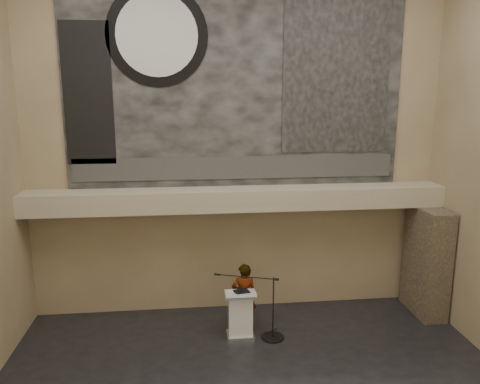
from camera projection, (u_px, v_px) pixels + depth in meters
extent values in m
cube|color=#7F6F50|center=(236.00, 143.00, 11.29)|extent=(10.00, 0.02, 8.50)
cube|color=#7F6F50|center=(345.00, 257.00, 3.52)|extent=(10.00, 0.02, 8.50)
cube|color=tan|center=(238.00, 199.00, 11.18)|extent=(10.00, 0.80, 0.50)
cylinder|color=#B2893D|center=(171.00, 212.00, 11.02)|extent=(0.04, 0.04, 0.06)
cylinder|color=#B2893D|center=(316.00, 208.00, 11.39)|extent=(0.04, 0.04, 0.06)
cube|color=black|center=(236.00, 81.00, 10.96)|extent=(8.00, 0.05, 5.00)
cube|color=#2D2D2D|center=(237.00, 168.00, 11.35)|extent=(7.76, 0.02, 0.55)
cylinder|color=black|center=(157.00, 35.00, 10.51)|extent=(2.30, 0.02, 2.30)
cylinder|color=silver|center=(157.00, 35.00, 10.49)|extent=(1.84, 0.02, 1.84)
cube|color=black|center=(336.00, 77.00, 11.15)|extent=(2.60, 0.02, 3.60)
cube|color=black|center=(88.00, 94.00, 10.61)|extent=(1.10, 0.02, 3.20)
cube|color=#3D3325|center=(426.00, 261.00, 11.58)|extent=(0.60, 1.40, 2.70)
cube|color=silver|center=(240.00, 335.00, 10.63)|extent=(0.61, 0.46, 0.08)
cube|color=white|center=(240.00, 314.00, 10.52)|extent=(0.54, 0.37, 0.96)
cube|color=white|center=(240.00, 293.00, 10.39)|extent=(0.68, 0.49, 0.13)
cube|color=black|center=(242.00, 292.00, 10.36)|extent=(0.38, 0.34, 0.04)
cube|color=silver|center=(234.00, 292.00, 10.36)|extent=(0.28, 0.35, 0.00)
imported|color=beige|center=(244.00, 296.00, 10.86)|extent=(0.59, 0.39, 1.60)
cylinder|color=black|center=(273.00, 337.00, 10.59)|extent=(0.52, 0.52, 0.02)
cylinder|color=black|center=(273.00, 308.00, 10.44)|extent=(0.03, 0.03, 1.46)
cylinder|color=black|center=(245.00, 277.00, 10.42)|extent=(1.36, 0.47, 0.02)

